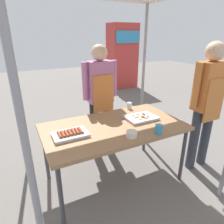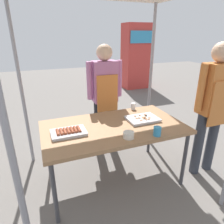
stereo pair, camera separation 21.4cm
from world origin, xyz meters
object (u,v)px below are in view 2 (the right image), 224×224
object	(u,v)px
drink_cup_by_wok	(133,106)
neighbor_stall_left	(137,56)
tray_grilled_sausages	(69,132)
tray_meat_skewers	(143,119)
condiment_bowl	(129,135)
vendor_woman	(105,92)
stall_table	(114,130)
customer_nearby	(213,101)
drink_cup_near_edge	(157,131)

from	to	relation	value
drink_cup_by_wok	neighbor_stall_left	bearing A→B (deg)	61.69
tray_grilled_sausages	tray_meat_skewers	distance (m)	0.90
tray_meat_skewers	drink_cup_by_wok	xyz separation A→B (m)	(0.06, 0.37, 0.03)
condiment_bowl	drink_cup_by_wok	world-z (taller)	drink_cup_by_wok
tray_meat_skewers	tray_grilled_sausages	bearing A→B (deg)	-177.69
tray_meat_skewers	vendor_woman	bearing A→B (deg)	109.74
tray_grilled_sausages	drink_cup_by_wok	distance (m)	1.05
tray_meat_skewers	vendor_woman	distance (m)	0.75
condiment_bowl	neighbor_stall_left	bearing A→B (deg)	61.42
stall_table	customer_nearby	size ratio (longest dim) A/B	0.96
drink_cup_near_edge	vendor_woman	distance (m)	1.11
tray_grilled_sausages	condiment_bowl	bearing A→B (deg)	-28.85
condiment_bowl	drink_cup_near_edge	xyz separation A→B (m)	(0.29, -0.06, 0.02)
tray_grilled_sausages	vendor_woman	size ratio (longest dim) A/B	0.23
drink_cup_by_wok	tray_grilled_sausages	bearing A→B (deg)	-156.87
condiment_bowl	customer_nearby	distance (m)	1.15
stall_table	tray_meat_skewers	size ratio (longest dim) A/B	4.27
tray_meat_skewers	condiment_bowl	world-z (taller)	condiment_bowl
stall_table	neighbor_stall_left	bearing A→B (deg)	59.21
customer_nearby	tray_grilled_sausages	bearing A→B (deg)	171.78
tray_grilled_sausages	drink_cup_by_wok	world-z (taller)	drink_cup_by_wok
tray_meat_skewers	drink_cup_by_wok	world-z (taller)	drink_cup_by_wok
drink_cup_near_edge	vendor_woman	bearing A→B (deg)	99.84
condiment_bowl	vendor_woman	bearing A→B (deg)	84.00
condiment_bowl	customer_nearby	world-z (taller)	customer_nearby
tray_grilled_sausages	drink_cup_near_edge	xyz separation A→B (m)	(0.84, -0.36, 0.03)
neighbor_stall_left	drink_cup_by_wok	bearing A→B (deg)	-118.31
condiment_bowl	customer_nearby	xyz separation A→B (m)	(1.13, 0.06, 0.20)
tray_grilled_sausages	condiment_bowl	distance (m)	0.63
tray_grilled_sausages	customer_nearby	xyz separation A→B (m)	(1.68, -0.24, 0.21)
vendor_woman	neighbor_stall_left	xyz separation A→B (m)	(2.31, 3.42, 0.08)
vendor_woman	customer_nearby	size ratio (longest dim) A/B	0.97
tray_meat_skewers	drink_cup_near_edge	size ratio (longest dim) A/B	3.86
tray_grilled_sausages	tray_meat_skewers	size ratio (longest dim) A/B	0.97
condiment_bowl	neighbor_stall_left	size ratio (longest dim) A/B	0.05
stall_table	vendor_woman	size ratio (longest dim) A/B	1.00
condiment_bowl	customer_nearby	bearing A→B (deg)	3.01
condiment_bowl	drink_cup_by_wok	size ratio (longest dim) A/B	1.23
drink_cup_near_edge	drink_cup_by_wok	bearing A→B (deg)	81.45
tray_grilled_sausages	customer_nearby	bearing A→B (deg)	-8.22
tray_grilled_sausages	drink_cup_by_wok	size ratio (longest dim) A/B	3.97
tray_meat_skewers	condiment_bowl	xyz separation A→B (m)	(-0.35, -0.34, 0.02)
drink_cup_by_wok	neighbor_stall_left	size ratio (longest dim) A/B	0.04
stall_table	drink_cup_by_wok	world-z (taller)	drink_cup_by_wok
tray_grilled_sausages	drink_cup_by_wok	xyz separation A→B (m)	(0.96, 0.41, 0.02)
tray_grilled_sausages	drink_cup_near_edge	world-z (taller)	drink_cup_near_edge
drink_cup_by_wok	neighbor_stall_left	distance (m)	4.24
condiment_bowl	stall_table	bearing A→B (deg)	96.38
tray_meat_skewers	condiment_bowl	size ratio (longest dim) A/B	3.34
tray_meat_skewers	customer_nearby	xyz separation A→B (m)	(0.78, -0.28, 0.22)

